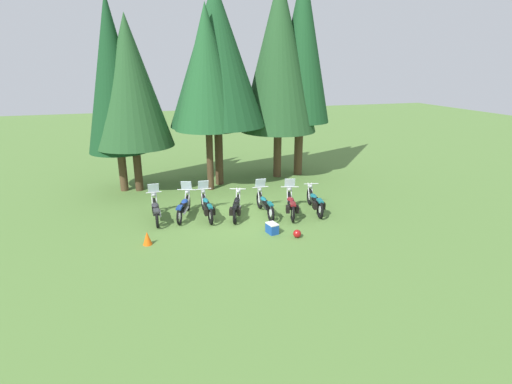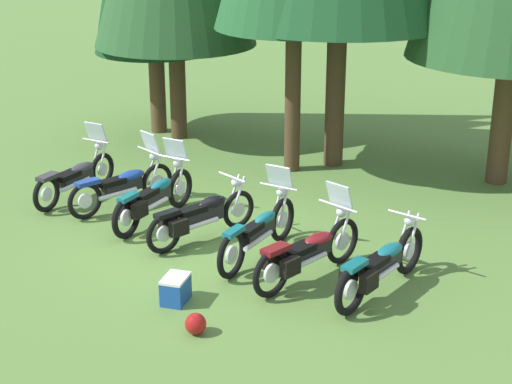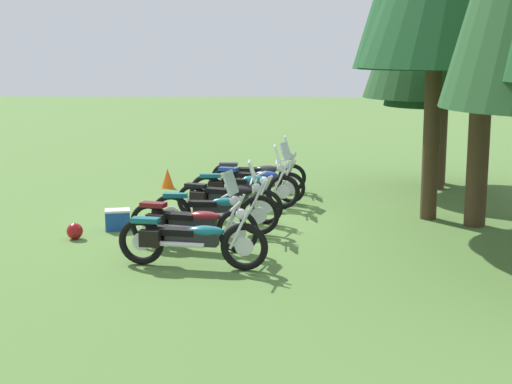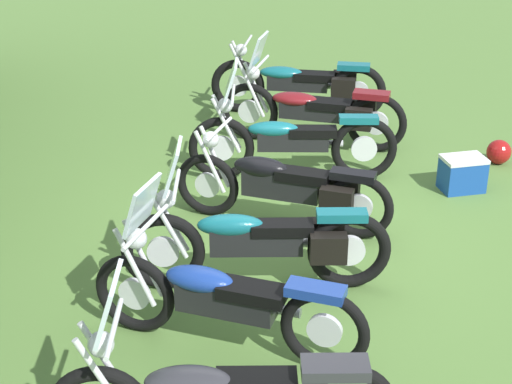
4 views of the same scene
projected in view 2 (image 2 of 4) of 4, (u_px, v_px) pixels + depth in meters
The scene contains 10 objects.
ground_plane at pixel (208, 239), 13.97m from camera, with size 80.00×80.00×0.00m, color #547A38.
motorcycle_0 at pixel (76, 175), 15.68m from camera, with size 0.63×2.29×1.35m.
motorcycle_1 at pixel (124, 184), 15.17m from camera, with size 1.01×2.17×1.36m.
motorcycle_2 at pixel (153, 197), 14.51m from camera, with size 0.65×2.38×1.38m.
motorcycle_3 at pixel (200, 216), 13.76m from camera, with size 1.01×2.19×1.00m.
motorcycle_4 at pixel (259, 230), 13.13m from camera, with size 0.69×2.39×1.39m.
motorcycle_5 at pixel (307, 251), 12.37m from camera, with size 1.02×2.31×1.39m.
motorcycle_6 at pixel (380, 265), 11.95m from camera, with size 0.81×2.42×1.03m.
picnic_cooler at pixel (176, 289), 11.80m from camera, with size 0.42×0.53×0.39m.
dropped_helmet at pixel (196, 324), 10.97m from camera, with size 0.30×0.30×0.30m, color maroon.
Camera 2 is at (6.85, -10.84, 5.66)m, focal length 57.42 mm.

